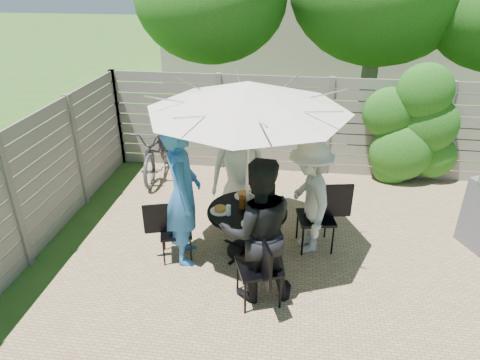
# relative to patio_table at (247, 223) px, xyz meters

# --- Properties ---
(patio_table) EXTENTS (1.28, 1.28, 0.69)m
(patio_table) POSITION_rel_patio_table_xyz_m (0.00, 0.00, 0.00)
(patio_table) COLOR black
(patio_table) RESTS_ON ground
(umbrella) EXTENTS (3.02, 3.02, 2.39)m
(umbrella) POSITION_rel_patio_table_xyz_m (-0.00, 0.00, 1.74)
(umbrella) COLOR silver
(umbrella) RESTS_ON ground
(chair_back) EXTENTS (0.51, 0.66, 0.86)m
(chair_back) POSITION_rel_patio_table_xyz_m (-0.25, 0.93, -0.22)
(chair_back) COLOR black
(chair_back) RESTS_ON ground
(person_back) EXTENTS (0.95, 0.75, 1.72)m
(person_back) POSITION_rel_patio_table_xyz_m (-0.22, 0.80, 0.38)
(person_back) COLOR silver
(person_back) RESTS_ON ground
(chair_left) EXTENTS (0.65, 0.51, 0.85)m
(chair_left) POSITION_rel_patio_table_xyz_m (-0.93, -0.25, -0.22)
(chair_left) COLOR black
(chair_left) RESTS_ON ground
(person_left) EXTENTS (0.63, 0.81, 1.95)m
(person_left) POSITION_rel_patio_table_xyz_m (-0.80, -0.22, 0.49)
(person_left) COLOR blue
(person_left) RESTS_ON ground
(chair_front) EXTENTS (0.61, 0.76, 0.99)m
(chair_front) POSITION_rel_patio_table_xyz_m (0.25, -0.93, -0.18)
(chair_front) COLOR black
(chair_front) RESTS_ON ground
(person_front) EXTENTS (1.02, 0.88, 1.79)m
(person_front) POSITION_rel_patio_table_xyz_m (0.22, -0.80, 0.42)
(person_front) COLOR black
(person_front) RESTS_ON ground
(chair_right) EXTENTS (0.75, 0.56, 0.99)m
(chair_right) POSITION_rel_patio_table_xyz_m (0.93, 0.25, -0.18)
(chair_right) COLOR black
(chair_right) RESTS_ON ground
(person_right) EXTENTS (0.85, 1.16, 1.61)m
(person_right) POSITION_rel_patio_table_xyz_m (0.80, 0.22, 0.33)
(person_right) COLOR #BAB8B4
(person_right) RESTS_ON ground
(plate_back) EXTENTS (0.26, 0.26, 0.06)m
(plate_back) POSITION_rel_patio_table_xyz_m (-0.09, 0.35, 0.23)
(plate_back) COLOR white
(plate_back) RESTS_ON patio_table
(plate_left) EXTENTS (0.26, 0.26, 0.06)m
(plate_left) POSITION_rel_patio_table_xyz_m (-0.35, -0.09, 0.23)
(plate_left) COLOR white
(plate_left) RESTS_ON patio_table
(plate_front) EXTENTS (0.26, 0.26, 0.06)m
(plate_front) POSITION_rel_patio_table_xyz_m (0.09, -0.35, 0.23)
(plate_front) COLOR white
(plate_front) RESTS_ON patio_table
(plate_right) EXTENTS (0.26, 0.26, 0.06)m
(plate_right) POSITION_rel_patio_table_xyz_m (0.35, 0.09, 0.23)
(plate_right) COLOR white
(plate_right) RESTS_ON patio_table
(plate_extra) EXTENTS (0.24, 0.24, 0.06)m
(plate_extra) POSITION_rel_patio_table_xyz_m (0.25, -0.24, 0.23)
(plate_extra) COLOR white
(plate_extra) RESTS_ON patio_table
(glass_left) EXTENTS (0.07, 0.07, 0.14)m
(glass_left) POSITION_rel_patio_table_xyz_m (-0.22, -0.17, 0.28)
(glass_left) COLOR silver
(glass_left) RESTS_ON patio_table
(glass_front) EXTENTS (0.07, 0.07, 0.14)m
(glass_front) POSITION_rel_patio_table_xyz_m (0.17, -0.22, 0.28)
(glass_front) COLOR silver
(glass_front) RESTS_ON patio_table
(glass_right) EXTENTS (0.07, 0.07, 0.14)m
(glass_right) POSITION_rel_patio_table_xyz_m (0.22, 0.17, 0.28)
(glass_right) COLOR silver
(glass_right) RESTS_ON patio_table
(syrup_jug) EXTENTS (0.09, 0.09, 0.16)m
(syrup_jug) POSITION_rel_patio_table_xyz_m (-0.07, 0.03, 0.29)
(syrup_jug) COLOR #59280C
(syrup_jug) RESTS_ON patio_table
(coffee_cup) EXTENTS (0.08, 0.08, 0.12)m
(coffee_cup) POSITION_rel_patio_table_xyz_m (0.04, 0.24, 0.27)
(coffee_cup) COLOR #C6B293
(coffee_cup) RESTS_ON patio_table
(bicycle) EXTENTS (0.80, 1.91, 0.98)m
(bicycle) POSITION_rel_patio_table_xyz_m (-1.97, 2.28, 0.01)
(bicycle) COLOR #333338
(bicycle) RESTS_ON ground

